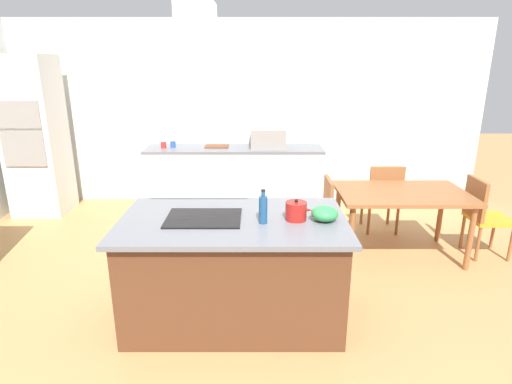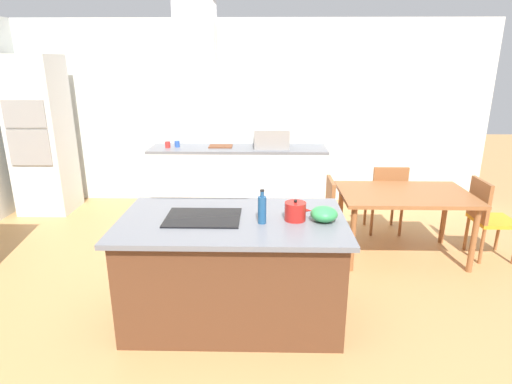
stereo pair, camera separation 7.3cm
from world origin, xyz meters
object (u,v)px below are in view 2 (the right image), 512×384
(tea_kettle, at_px, (295,211))
(range_hood, at_px, (197,63))
(olive_oil_bottle, at_px, (262,209))
(coffee_mug_red, at_px, (168,145))
(chair_facing_back_wall, at_px, (386,195))
(cooktop, at_px, (203,218))
(chair_at_left_end, at_px, (320,213))
(coffee_mug_blue, at_px, (177,144))
(mixing_bowl, at_px, (324,214))
(wall_oven_stack, at_px, (41,136))
(chair_at_right_end, at_px, (487,214))
(cutting_board, at_px, (221,146))
(countertop_microwave, at_px, (272,138))
(dining_table, at_px, (405,200))

(tea_kettle, relative_size, range_hood, 0.25)
(olive_oil_bottle, relative_size, coffee_mug_red, 3.03)
(olive_oil_bottle, xyz_separation_m, chair_facing_back_wall, (1.55, 1.97, -0.51))
(cooktop, relative_size, chair_at_left_end, 0.67)
(coffee_mug_blue, bearing_deg, mixing_bowl, -59.14)
(cooktop, bearing_deg, wall_oven_stack, 135.19)
(chair_facing_back_wall, bearing_deg, chair_at_right_end, -36.01)
(cutting_board, height_order, range_hood, range_hood)
(wall_oven_stack, distance_m, chair_at_right_end, 5.82)
(chair_at_right_end, bearing_deg, cutting_board, 150.96)
(coffee_mug_red, xyz_separation_m, cutting_board, (0.77, 0.08, -0.04))
(coffee_mug_red, relative_size, wall_oven_stack, 0.04)
(chair_facing_back_wall, bearing_deg, coffee_mug_blue, 159.90)
(chair_at_left_end, bearing_deg, mixing_bowl, -96.54)
(chair_at_left_end, relative_size, chair_at_right_end, 1.00)
(cooktop, bearing_deg, coffee_mug_blue, 105.30)
(range_hood, bearing_deg, coffee_mug_blue, 105.30)
(wall_oven_stack, distance_m, range_hood, 3.89)
(mixing_bowl, distance_m, countertop_microwave, 2.94)
(olive_oil_bottle, relative_size, chair_at_right_end, 0.31)
(tea_kettle, xyz_separation_m, chair_at_right_end, (2.20, 1.23, -0.47))
(coffee_mug_blue, xyz_separation_m, chair_at_right_end, (3.74, -1.70, -0.44))
(countertop_microwave, relative_size, range_hood, 0.56)
(chair_at_left_end, height_order, chair_at_right_end, same)
(coffee_mug_red, distance_m, chair_at_right_end, 4.22)
(chair_at_right_end, relative_size, chair_facing_back_wall, 1.00)
(olive_oil_bottle, distance_m, countertop_microwave, 2.97)
(cooktop, height_order, cutting_board, cutting_board)
(tea_kettle, relative_size, countertop_microwave, 0.44)
(mixing_bowl, relative_size, dining_table, 0.15)
(chair_at_left_end, bearing_deg, tea_kettle, -106.64)
(countertop_microwave, bearing_deg, tea_kettle, -87.11)
(coffee_mug_red, bearing_deg, wall_oven_stack, -173.27)
(chair_at_right_end, bearing_deg, chair_facing_back_wall, 143.99)
(coffee_mug_blue, relative_size, cutting_board, 0.26)
(cutting_board, bearing_deg, tea_kettle, -73.10)
(tea_kettle, height_order, dining_table, tea_kettle)
(coffee_mug_blue, distance_m, chair_at_right_end, 4.13)
(mixing_bowl, bearing_deg, olive_oil_bottle, -173.94)
(tea_kettle, xyz_separation_m, wall_oven_stack, (-3.41, 2.67, 0.13))
(cutting_board, height_order, chair_at_left_end, cutting_board)
(cutting_board, bearing_deg, range_hood, -86.97)
(mixing_bowl, xyz_separation_m, wall_oven_stack, (-3.63, 2.69, 0.14))
(chair_at_left_end, bearing_deg, olive_oil_bottle, -115.90)
(mixing_bowl, relative_size, countertop_microwave, 0.43)
(countertop_microwave, distance_m, range_hood, 3.13)
(olive_oil_bottle, bearing_deg, coffee_mug_red, 115.43)
(cutting_board, distance_m, dining_table, 2.79)
(coffee_mug_blue, height_order, chair_at_left_end, coffee_mug_blue)
(wall_oven_stack, height_order, chair_at_right_end, wall_oven_stack)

